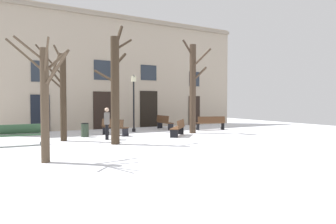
{
  "coord_description": "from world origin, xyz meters",
  "views": [
    {
      "loc": [
        -6.88,
        -11.15,
        1.86
      ],
      "look_at": [
        0.0,
        1.62,
        1.34
      ],
      "focal_mm": 30.22,
      "sensor_mm": 36.0,
      "label": 1
    }
  ],
  "objects_px": {
    "tree_near_facade": "(193,86)",
    "tree_foreground": "(62,94)",
    "bench_near_lamp": "(114,127)",
    "streetlamp": "(134,97)",
    "bench_back_to_back_left": "(178,128)",
    "bench_near_center_tree": "(164,122)",
    "person_by_shop_door": "(107,122)",
    "tree_right_of_center": "(46,97)",
    "litter_bin": "(85,130)",
    "bench_far_corner": "(211,123)",
    "bench_by_litter_bin": "(19,134)",
    "tree_left_of_center": "(115,86)"
  },
  "relations": [
    {
      "from": "litter_bin",
      "to": "bench_near_center_tree",
      "type": "xyz_separation_m",
      "value": [
        5.66,
        1.7,
        0.12
      ]
    },
    {
      "from": "tree_near_facade",
      "to": "bench_near_lamp",
      "type": "relative_size",
      "value": 3.24
    },
    {
      "from": "bench_near_lamp",
      "to": "bench_near_center_tree",
      "type": "bearing_deg",
      "value": -92.49
    },
    {
      "from": "tree_left_of_center",
      "to": "tree_near_facade",
      "type": "bearing_deg",
      "value": 20.92
    },
    {
      "from": "tree_right_of_center",
      "to": "streetlamp",
      "type": "xyz_separation_m",
      "value": [
        5.67,
        7.13,
        0.16
      ]
    },
    {
      "from": "bench_near_center_tree",
      "to": "tree_right_of_center",
      "type": "bearing_deg",
      "value": 134.81
    },
    {
      "from": "tree_right_of_center",
      "to": "streetlamp",
      "type": "bearing_deg",
      "value": 51.49
    },
    {
      "from": "bench_back_to_back_left",
      "to": "bench_by_litter_bin",
      "type": "bearing_deg",
      "value": -50.5
    },
    {
      "from": "bench_near_lamp",
      "to": "streetlamp",
      "type": "bearing_deg",
      "value": -78.09
    },
    {
      "from": "bench_near_lamp",
      "to": "tree_right_of_center",
      "type": "bearing_deg",
      "value": 118.69
    },
    {
      "from": "bench_far_corner",
      "to": "bench_near_center_tree",
      "type": "height_order",
      "value": "bench_near_center_tree"
    },
    {
      "from": "tree_near_facade",
      "to": "bench_near_center_tree",
      "type": "xyz_separation_m",
      "value": [
        -0.43,
        2.89,
        -2.29
      ]
    },
    {
      "from": "bench_by_litter_bin",
      "to": "bench_back_to_back_left",
      "type": "relative_size",
      "value": 1.15
    },
    {
      "from": "bench_back_to_back_left",
      "to": "person_by_shop_door",
      "type": "distance_m",
      "value": 3.91
    },
    {
      "from": "streetlamp",
      "to": "person_by_shop_door",
      "type": "bearing_deg",
      "value": -131.62
    },
    {
      "from": "person_by_shop_door",
      "to": "bench_by_litter_bin",
      "type": "bearing_deg",
      "value": 115.71
    },
    {
      "from": "tree_left_of_center",
      "to": "bench_near_lamp",
      "type": "xyz_separation_m",
      "value": [
        0.94,
        3.13,
        -2.09
      ]
    },
    {
      "from": "bench_near_lamp",
      "to": "person_by_shop_door",
      "type": "distance_m",
      "value": 1.79
    },
    {
      "from": "person_by_shop_door",
      "to": "bench_near_center_tree",
      "type": "bearing_deg",
      "value": -31.76
    },
    {
      "from": "bench_back_to_back_left",
      "to": "bench_near_lamp",
      "type": "xyz_separation_m",
      "value": [
        -3.01,
        1.89,
        0.01
      ]
    },
    {
      "from": "tree_near_facade",
      "to": "tree_right_of_center",
      "type": "xyz_separation_m",
      "value": [
        -8.51,
        -4.74,
        -0.77
      ]
    },
    {
      "from": "tree_foreground",
      "to": "bench_back_to_back_left",
      "type": "height_order",
      "value": "tree_foreground"
    },
    {
      "from": "person_by_shop_door",
      "to": "tree_foreground",
      "type": "bearing_deg",
      "value": 99.51
    },
    {
      "from": "litter_bin",
      "to": "bench_near_center_tree",
      "type": "distance_m",
      "value": 5.91
    },
    {
      "from": "litter_bin",
      "to": "bench_far_corner",
      "type": "xyz_separation_m",
      "value": [
        8.16,
        -0.2,
        0.11
      ]
    },
    {
      "from": "streetlamp",
      "to": "bench_near_center_tree",
      "type": "distance_m",
      "value": 2.98
    },
    {
      "from": "streetlamp",
      "to": "bench_back_to_back_left",
      "type": "distance_m",
      "value": 3.9
    },
    {
      "from": "tree_near_facade",
      "to": "tree_right_of_center",
      "type": "distance_m",
      "value": 9.77
    },
    {
      "from": "tree_foreground",
      "to": "bench_far_corner",
      "type": "relative_size",
      "value": 2.38
    },
    {
      "from": "tree_foreground",
      "to": "tree_left_of_center",
      "type": "bearing_deg",
      "value": -48.08
    },
    {
      "from": "litter_bin",
      "to": "tree_near_facade",
      "type": "bearing_deg",
      "value": -11.03
    },
    {
      "from": "bench_far_corner",
      "to": "tree_near_facade",
      "type": "bearing_deg",
      "value": 40.29
    },
    {
      "from": "streetlamp",
      "to": "bench_near_lamp",
      "type": "height_order",
      "value": "streetlamp"
    },
    {
      "from": "streetlamp",
      "to": "bench_near_center_tree",
      "type": "bearing_deg",
      "value": 11.65
    },
    {
      "from": "tree_left_of_center",
      "to": "bench_near_center_tree",
      "type": "relative_size",
      "value": 2.98
    },
    {
      "from": "person_by_shop_door",
      "to": "litter_bin",
      "type": "bearing_deg",
      "value": 47.71
    },
    {
      "from": "litter_bin",
      "to": "bench_by_litter_bin",
      "type": "height_order",
      "value": "bench_by_litter_bin"
    },
    {
      "from": "tree_near_facade",
      "to": "streetlamp",
      "type": "distance_m",
      "value": 3.76
    },
    {
      "from": "tree_near_facade",
      "to": "bench_far_corner",
      "type": "xyz_separation_m",
      "value": [
        2.07,
        0.98,
        -2.3
      ]
    },
    {
      "from": "tree_right_of_center",
      "to": "streetlamp",
      "type": "distance_m",
      "value": 9.11
    },
    {
      "from": "bench_far_corner",
      "to": "bench_near_lamp",
      "type": "xyz_separation_m",
      "value": [
        -6.58,
        0.07,
        -0.02
      ]
    },
    {
      "from": "bench_near_lamp",
      "to": "person_by_shop_door",
      "type": "xyz_separation_m",
      "value": [
        -0.86,
        -1.51,
        0.4
      ]
    },
    {
      "from": "tree_near_facade",
      "to": "bench_near_center_tree",
      "type": "height_order",
      "value": "tree_near_facade"
    },
    {
      "from": "tree_near_facade",
      "to": "litter_bin",
      "type": "bearing_deg",
      "value": 168.97
    },
    {
      "from": "tree_foreground",
      "to": "bench_far_corner",
      "type": "bearing_deg",
      "value": 5.6
    },
    {
      "from": "litter_bin",
      "to": "bench_by_litter_bin",
      "type": "relative_size",
      "value": 0.38
    },
    {
      "from": "bench_back_to_back_left",
      "to": "bench_far_corner",
      "type": "relative_size",
      "value": 0.86
    },
    {
      "from": "tree_right_of_center",
      "to": "bench_back_to_back_left",
      "type": "height_order",
      "value": "tree_right_of_center"
    },
    {
      "from": "tree_near_facade",
      "to": "tree_foreground",
      "type": "relative_size",
      "value": 1.19
    },
    {
      "from": "tree_right_of_center",
      "to": "person_by_shop_door",
      "type": "xyz_separation_m",
      "value": [
        3.14,
        4.28,
        -1.15
      ]
    }
  ]
}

